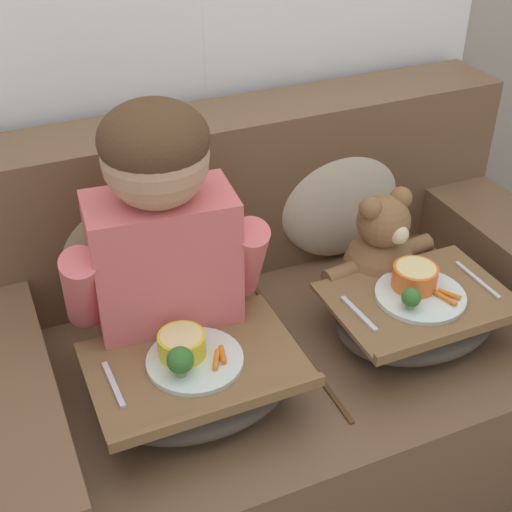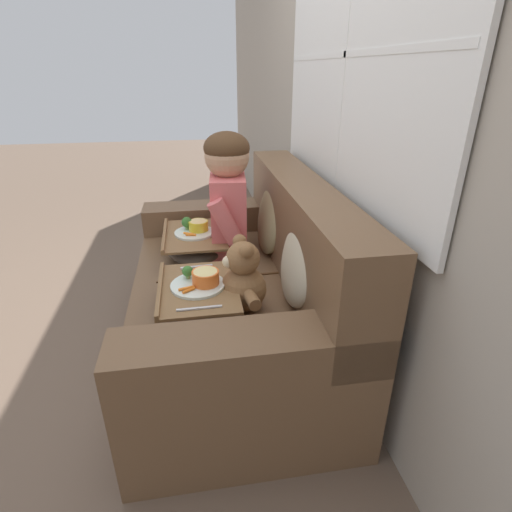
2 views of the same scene
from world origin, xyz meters
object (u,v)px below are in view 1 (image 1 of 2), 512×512
object	(u,v)px
throw_pillow_behind_teddy	(337,190)
throw_pillow_behind_child	(138,234)
child_figure	(162,229)
lap_tray_teddy	(417,315)
lap_tray_child	(196,381)
couch	(272,343)
teddy_bear	(381,255)

from	to	relation	value
throw_pillow_behind_teddy	throw_pillow_behind_child	bearing A→B (deg)	180.00
throw_pillow_behind_teddy	child_figure	distance (m)	0.65
throw_pillow_behind_teddy	lap_tray_teddy	distance (m)	0.45
throw_pillow_behind_teddy	child_figure	world-z (taller)	child_figure
throw_pillow_behind_teddy	child_figure	size ratio (longest dim) A/B	0.62
throw_pillow_behind_child	lap_tray_teddy	xyz separation A→B (m)	(0.59, -0.43, -0.14)
throw_pillow_behind_child	throw_pillow_behind_teddy	size ratio (longest dim) A/B	1.10
throw_pillow_behind_child	lap_tray_child	world-z (taller)	throw_pillow_behind_child
couch	lap_tray_teddy	bearing A→B (deg)	-37.81
couch	child_figure	xyz separation A→B (m)	(-0.29, -0.04, 0.47)
throw_pillow_behind_teddy	lap_tray_teddy	world-z (taller)	throw_pillow_behind_teddy
throw_pillow_behind_child	couch	bearing A→B (deg)	-34.79
couch	throw_pillow_behind_child	distance (m)	0.47
lap_tray_child	teddy_bear	bearing A→B (deg)	17.50
teddy_bear	lap_tray_child	world-z (taller)	teddy_bear
throw_pillow_behind_teddy	teddy_bear	xyz separation A→B (m)	(0.00, -0.25, -0.07)
throw_pillow_behind_child	teddy_bear	xyz separation A→B (m)	(0.59, -0.25, -0.07)
throw_pillow_behind_child	child_figure	bearing A→B (deg)	-90.03
throw_pillow_behind_child	lap_tray_child	xyz separation A→B (m)	(-0.00, -0.43, -0.14)
throw_pillow_behind_child	teddy_bear	world-z (taller)	throw_pillow_behind_child
couch	throw_pillow_behind_teddy	distance (m)	0.47
child_figure	teddy_bear	size ratio (longest dim) A/B	1.88
throw_pillow_behind_teddy	lap_tray_teddy	size ratio (longest dim) A/B	0.92
couch	throw_pillow_behind_teddy	world-z (taller)	couch
lap_tray_child	lap_tray_teddy	size ratio (longest dim) A/B	1.05
throw_pillow_behind_teddy	child_figure	bearing A→B (deg)	-157.49
lap_tray_teddy	couch	bearing A→B (deg)	142.19
throw_pillow_behind_child	throw_pillow_behind_teddy	xyz separation A→B (m)	(0.59, 0.00, 0.00)
teddy_bear	lap_tray_teddy	distance (m)	0.20
throw_pillow_behind_child	child_figure	world-z (taller)	child_figure
teddy_bear	lap_tray_teddy	size ratio (longest dim) A/B	0.79
throw_pillow_behind_child	child_figure	size ratio (longest dim) A/B	0.69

